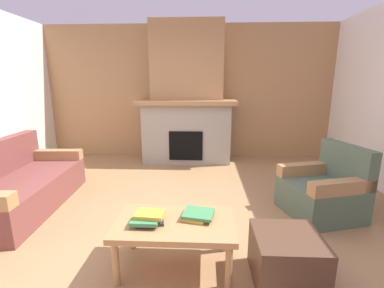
{
  "coord_description": "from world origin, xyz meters",
  "views": [
    {
      "loc": [
        0.35,
        -2.68,
        1.57
      ],
      "look_at": [
        0.17,
        1.12,
        0.68
      ],
      "focal_mm": 24.87,
      "sensor_mm": 36.0,
      "label": 1
    }
  ],
  "objects_px": {
    "fireplace": "(187,103)",
    "ottoman": "(286,258)",
    "couch": "(19,187)",
    "coffee_table": "(175,227)",
    "armchair": "(324,191)"
  },
  "relations": [
    {
      "from": "couch",
      "to": "coffee_table",
      "type": "bearing_deg",
      "value": -25.77
    },
    {
      "from": "fireplace",
      "to": "armchair",
      "type": "distance_m",
      "value": 3.01
    },
    {
      "from": "fireplace",
      "to": "couch",
      "type": "relative_size",
      "value": 1.46
    },
    {
      "from": "coffee_table",
      "to": "ottoman",
      "type": "distance_m",
      "value": 0.93
    },
    {
      "from": "fireplace",
      "to": "coffee_table",
      "type": "relative_size",
      "value": 2.7
    },
    {
      "from": "armchair",
      "to": "coffee_table",
      "type": "relative_size",
      "value": 0.93
    },
    {
      "from": "couch",
      "to": "fireplace",
      "type": "bearing_deg",
      "value": 49.06
    },
    {
      "from": "fireplace",
      "to": "ottoman",
      "type": "distance_m",
      "value": 3.69
    },
    {
      "from": "couch",
      "to": "ottoman",
      "type": "xyz_separation_m",
      "value": [
        2.99,
        -1.13,
        -0.09
      ]
    },
    {
      "from": "couch",
      "to": "coffee_table",
      "type": "relative_size",
      "value": 1.85
    },
    {
      "from": "couch",
      "to": "armchair",
      "type": "height_order",
      "value": "same"
    },
    {
      "from": "ottoman",
      "to": "couch",
      "type": "bearing_deg",
      "value": 159.23
    },
    {
      "from": "fireplace",
      "to": "armchair",
      "type": "xyz_separation_m",
      "value": [
        1.79,
        -2.26,
        -0.87
      ]
    },
    {
      "from": "ottoman",
      "to": "fireplace",
      "type": "bearing_deg",
      "value": 106.57
    },
    {
      "from": "fireplace",
      "to": "ottoman",
      "type": "height_order",
      "value": "fireplace"
    }
  ]
}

